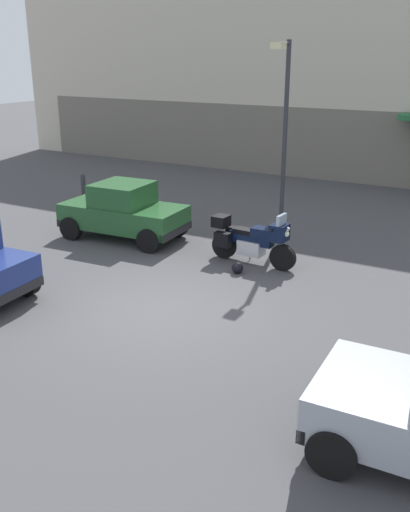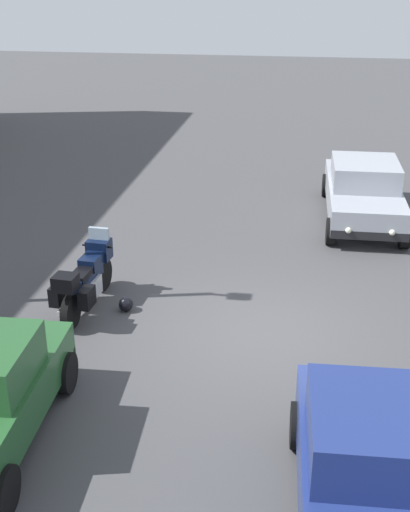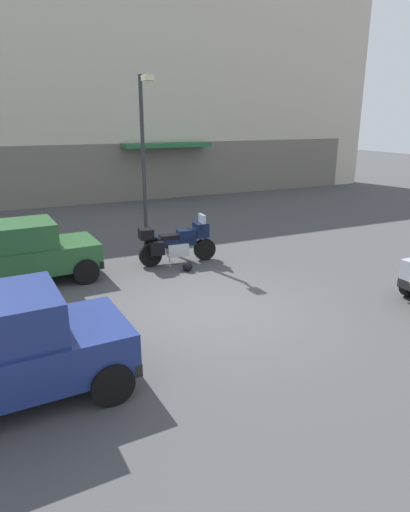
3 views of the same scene
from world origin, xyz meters
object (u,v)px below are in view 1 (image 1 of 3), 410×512
(car_compact_side, at_px, (123,211))
(streetlamp_curbside, at_px, (283,124))
(helmet, at_px, (237,268))
(bollard_curbside, at_px, (83,187))
(motorcycle, at_px, (251,239))

(car_compact_side, bearing_deg, streetlamp_curbside, -155.13)
(helmet, bearing_deg, bollard_curbside, 154.93)
(helmet, xyz_separation_m, streetlamp_curbside, (-0.16, 2.90, 2.99))
(helmet, bearing_deg, car_compact_side, 167.29)
(bollard_curbside, bearing_deg, helmet, -25.07)
(motorcycle, distance_m, streetlamp_curbside, 3.30)
(motorcycle, height_order, helmet, motorcycle)
(helmet, distance_m, bollard_curbside, 8.50)
(car_compact_side, bearing_deg, bollard_curbside, -38.91)
(motorcycle, distance_m, bollard_curbside, 8.20)
(bollard_curbside, bearing_deg, car_compact_side, -35.83)
(helmet, height_order, car_compact_side, car_compact_side)
(helmet, distance_m, car_compact_side, 4.09)
(helmet, height_order, bollard_curbside, bollard_curbside)
(streetlamp_curbside, xyz_separation_m, bollard_curbside, (-7.54, 0.70, -2.62))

